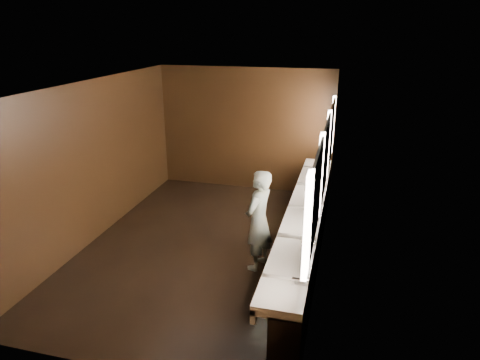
# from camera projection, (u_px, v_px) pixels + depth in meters

# --- Properties ---
(floor) EXTENTS (6.00, 6.00, 0.00)m
(floor) POSITION_uv_depth(u_px,v_px,m) (205.00, 245.00, 7.55)
(floor) COLOR black
(floor) RESTS_ON ground
(ceiling) EXTENTS (4.00, 6.00, 0.02)m
(ceiling) POSITION_uv_depth(u_px,v_px,m) (199.00, 84.00, 6.60)
(ceiling) COLOR #2D2D2B
(ceiling) RESTS_ON wall_back
(wall_back) EXTENTS (4.00, 0.02, 2.80)m
(wall_back) POSITION_uv_depth(u_px,v_px,m) (245.00, 130.00, 9.80)
(wall_back) COLOR black
(wall_back) RESTS_ON floor
(wall_front) EXTENTS (4.00, 0.02, 2.80)m
(wall_front) POSITION_uv_depth(u_px,v_px,m) (105.00, 261.00, 4.35)
(wall_front) COLOR black
(wall_front) RESTS_ON floor
(wall_left) EXTENTS (0.02, 6.00, 2.80)m
(wall_left) POSITION_uv_depth(u_px,v_px,m) (95.00, 161.00, 7.55)
(wall_left) COLOR black
(wall_left) RESTS_ON floor
(wall_right) EXTENTS (0.02, 6.00, 2.80)m
(wall_right) POSITION_uv_depth(u_px,v_px,m) (325.00, 180.00, 6.61)
(wall_right) COLOR black
(wall_right) RESTS_ON floor
(sink_counter) EXTENTS (0.55, 5.40, 1.01)m
(sink_counter) POSITION_uv_depth(u_px,v_px,m) (308.00, 231.00, 6.96)
(sink_counter) COLOR black
(sink_counter) RESTS_ON floor
(mirror_band) EXTENTS (0.06, 5.03, 1.15)m
(mirror_band) POSITION_uv_depth(u_px,v_px,m) (325.00, 159.00, 6.49)
(mirror_band) COLOR #FFE6D2
(mirror_band) RESTS_ON wall_right
(person) EXTENTS (0.55, 0.68, 1.62)m
(person) POSITION_uv_depth(u_px,v_px,m) (259.00, 220.00, 6.62)
(person) COLOR #7CA8BA
(person) RESTS_ON floor
(trash_bin) EXTENTS (0.46, 0.46, 0.61)m
(trash_bin) POSITION_uv_depth(u_px,v_px,m) (291.00, 250.00, 6.77)
(trash_bin) COLOR black
(trash_bin) RESTS_ON floor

